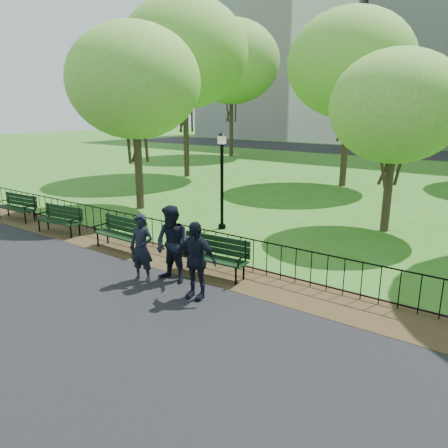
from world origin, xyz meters
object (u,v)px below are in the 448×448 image
Objects in this scene: person_left at (142,248)px; taxi at (389,146)px; tree_near_w at (134,82)px; lamppost at (222,177)px; person_mid at (172,245)px; park_bench_left_a at (122,230)px; park_bench_main at (202,249)px; person_right at (195,260)px; tree_far_w at (232,62)px; park_bench_left_c at (18,204)px; park_bench_left_b at (61,217)px; tree_near_e at (396,107)px; tree_far_c at (351,64)px; tree_mid_w at (184,53)px.

person_left is 0.35× the size of taxi.
tree_near_w is at bearing 120.14° from person_left.
lamppost is 5.00m from person_mid.
park_bench_left_a is 7.08m from tree_near_w.
park_bench_main is 3.16m from park_bench_left_a.
person_right is at bearing -150.70° from taxi.
tree_near_w is 0.67× the size of tree_far_w.
park_bench_left_c is at bearing -153.10° from lamppost.
lamppost is at bearing 112.56° from person_right.
park_bench_left_c is (-2.90, 0.15, 0.02)m from park_bench_left_b.
park_bench_left_b is at bearing 170.90° from person_mid.
tree_far_c is (-4.49, 7.64, 2.06)m from tree_near_e.
park_bench_left_c is 1.12× the size of person_left.
park_bench_main is 1.17× the size of person_left.
tree_near_w is (-0.64, 4.19, 4.49)m from park_bench_left_b.
tree_near_e is at bearing 69.56° from person_mid.
tree_mid_w is at bearing 136.60° from lamppost.
tree_near_w is at bearing -164.77° from tree_near_e.
taxi is at bearing 93.36° from park_bench_main.
tree_far_w is (-8.38, 18.50, 2.55)m from tree_near_w.
taxi reaches higher than park_bench_left_b.
tree_near_w is at bearing 143.13° from park_bench_main.
tree_far_w is at bearing 137.94° from tree_near_e.
taxi is (-4.41, 31.43, 0.15)m from park_bench_main.
person_left is (5.24, -1.29, 0.27)m from park_bench_left_b.
tree_far_w is (-17.69, 15.96, 3.50)m from tree_near_e.
tree_near_e is at bearing 64.85° from park_bench_main.
person_mid is at bearing -57.72° from tree_far_w.
tree_near_w is 0.82× the size of tree_far_c.
park_bench_left_a is 1.10× the size of person_left.
park_bench_left_b is at bearing -137.63° from lamppost.
tree_near_w reaches higher than park_bench_main.
park_bench_left_a is 31.32m from taxi.
person_left is at bearing -29.99° from park_bench_left_a.
person_left is (14.26, -23.98, -6.77)m from tree_far_w.
person_mid is (6.53, -5.09, -4.11)m from tree_near_w.
tree_near_e is at bearing -21.12° from tree_mid_w.
person_left is (-0.89, -1.22, 0.17)m from park_bench_main.
lamppost is 1.88× the size of person_right.
person_left is 0.77m from person_mid.
tree_near_e is 8.81m from person_right.
lamppost is 23.79m from tree_far_w.
tree_near_w reaches higher than person_right.
tree_far_c is at bearing 67.54° from park_bench_left_b.
lamppost is at bearing 36.14° from park_bench_left_b.
tree_near_e is (9.31, 2.54, -0.95)m from tree_near_w.
person_right is at bearing -61.58° from park_bench_main.
tree_near_w is (2.26, 4.04, 4.47)m from park_bench_left_c.
park_bench_main is 0.41× the size of taxi.
person_left is (-3.43, -8.02, -3.27)m from tree_near_e.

